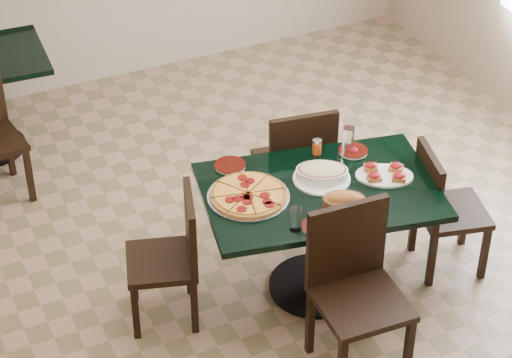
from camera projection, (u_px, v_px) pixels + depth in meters
name	position (u px, v px, depth m)	size (l,w,h in m)	color
floor	(271.00, 271.00, 6.23)	(5.50, 5.50, 0.00)	#8E6D52
main_table	(319.00, 214.00, 5.78)	(1.47, 1.09, 0.75)	black
chair_far	(297.00, 162.00, 6.28)	(0.49, 0.49, 0.93)	black
chair_near	(354.00, 280.00, 5.33)	(0.48, 0.48, 0.98)	black
chair_right	(441.00, 205.00, 6.00)	(0.48, 0.48, 0.85)	black
chair_left	(174.00, 252.00, 5.65)	(0.49, 0.49, 0.85)	black
pepperoni_pizza	(248.00, 195.00, 5.59)	(0.47, 0.47, 0.04)	silver
lasagna_casserole	(322.00, 173.00, 5.72)	(0.36, 0.33, 0.09)	white
bread_basket	(344.00, 201.00, 5.51)	(0.28, 0.25, 0.10)	brown
bruschetta_platter	(385.00, 173.00, 5.75)	(0.41, 0.36, 0.05)	white
side_plate_near	(316.00, 227.00, 5.38)	(0.17, 0.17, 0.02)	white
side_plate_far_r	(353.00, 151.00, 5.97)	(0.18, 0.18, 0.03)	white
side_plate_far_l	(230.00, 165.00, 5.84)	(0.19, 0.19, 0.02)	white
napkin_setting	(324.00, 228.00, 5.38)	(0.19, 0.19, 0.01)	white
water_glass_a	(348.00, 139.00, 5.95)	(0.07, 0.07, 0.15)	white
water_glass_b	(296.00, 219.00, 5.33)	(0.07, 0.07, 0.14)	white
pepper_shaker	(317.00, 146.00, 5.93)	(0.06, 0.06, 0.10)	red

